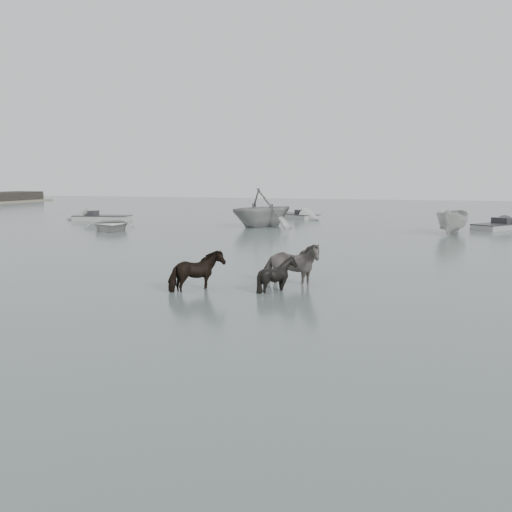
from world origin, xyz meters
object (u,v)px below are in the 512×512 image
object	(u,v)px
pony_dark	(197,267)
pony_black	(277,270)
pony_pinto	(291,259)
rowboat_lead	(110,223)

from	to	relation	value
pony_dark	pony_black	size ratio (longest dim) A/B	1.10
pony_dark	pony_black	bearing A→B (deg)	-57.84
pony_pinto	pony_black	size ratio (longest dim) A/B	1.48
pony_pinto	pony_dark	xyz separation A→B (m)	(-2.40, -1.85, -0.10)
pony_pinto	pony_black	world-z (taller)	pony_pinto
pony_pinto	rowboat_lead	xyz separation A→B (m)	(-15.45, 14.32, -0.34)
pony_pinto	rowboat_lead	bearing A→B (deg)	44.62
rowboat_lead	pony_dark	bearing A→B (deg)	-85.51
pony_pinto	rowboat_lead	distance (m)	21.06
pony_black	rowboat_lead	bearing A→B (deg)	34.48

